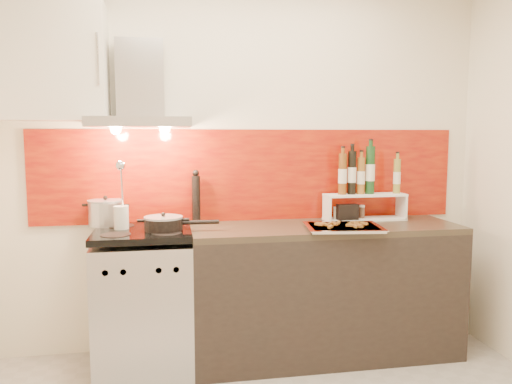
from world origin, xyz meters
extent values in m
cube|color=silver|center=(0.00, 1.40, 1.30)|extent=(3.40, 0.02, 2.60)
cube|color=#770608|center=(0.05, 1.39, 1.22)|extent=(3.00, 0.02, 0.64)
cube|color=#B7B7BA|center=(-0.70, 1.10, 0.42)|extent=(0.60, 0.60, 0.84)
cube|color=black|center=(-0.70, 0.81, 0.33)|extent=(0.50, 0.02, 0.40)
cube|color=#B7B7BA|center=(-0.70, 0.81, 0.72)|extent=(0.56, 0.02, 0.12)
cube|color=#FF190C|center=(-0.70, 0.81, 0.72)|extent=(0.10, 0.01, 0.04)
cube|color=black|center=(-0.70, 1.10, 0.89)|extent=(0.60, 0.60, 0.04)
cube|color=black|center=(0.50, 1.10, 0.43)|extent=(1.80, 0.60, 0.86)
cube|color=#32271E|center=(0.50, 1.10, 0.88)|extent=(1.80, 0.60, 0.04)
cube|color=#B7B7BA|center=(-0.70, 1.15, 1.58)|extent=(0.62, 0.50, 0.06)
cube|color=#B7B7BA|center=(-0.70, 1.30, 1.86)|extent=(0.30, 0.18, 0.50)
sphere|color=#FFD18C|center=(-0.85, 1.15, 1.54)|extent=(0.07, 0.07, 0.07)
sphere|color=#FFD18C|center=(-0.55, 1.15, 1.54)|extent=(0.07, 0.07, 0.07)
cube|color=silver|center=(-1.25, 1.22, 1.95)|extent=(0.70, 0.35, 0.72)
cylinder|color=#B7B7BA|center=(-0.94, 1.30, 0.99)|extent=(0.22, 0.22, 0.16)
cylinder|color=#99999E|center=(-0.94, 1.30, 1.07)|extent=(0.23, 0.23, 0.01)
sphere|color=black|center=(-0.94, 1.30, 1.09)|extent=(0.03, 0.03, 0.03)
cylinder|color=black|center=(-0.57, 1.05, 0.95)|extent=(0.24, 0.24, 0.07)
cylinder|color=#99999E|center=(-0.57, 1.05, 0.99)|extent=(0.24, 0.24, 0.01)
sphere|color=black|center=(-0.57, 1.05, 1.01)|extent=(0.03, 0.03, 0.03)
cylinder|color=black|center=(-0.34, 1.04, 0.95)|extent=(0.23, 0.03, 0.03)
cylinder|color=silver|center=(-0.83, 1.14, 0.98)|extent=(0.09, 0.09, 0.16)
cylinder|color=silver|center=(-0.82, 1.14, 1.18)|extent=(0.01, 0.07, 0.29)
sphere|color=silver|center=(-0.82, 1.08, 1.32)|extent=(0.06, 0.06, 0.06)
cylinder|color=black|center=(-0.35, 1.31, 1.06)|extent=(0.06, 0.06, 0.33)
sphere|color=black|center=(-0.35, 1.31, 1.25)|extent=(0.05, 0.05, 0.05)
cube|color=white|center=(0.84, 1.24, 0.91)|extent=(0.58, 0.16, 0.01)
cube|color=white|center=(0.56, 1.24, 0.99)|extent=(0.01, 0.16, 0.16)
cube|color=white|center=(1.12, 1.24, 0.99)|extent=(0.02, 0.16, 0.16)
cube|color=white|center=(0.84, 1.24, 1.08)|extent=(0.58, 0.16, 0.02)
cylinder|color=brown|center=(0.67, 1.24, 1.23)|extent=(0.06, 0.06, 0.29)
cylinder|color=black|center=(0.74, 1.24, 1.24)|extent=(0.06, 0.06, 0.30)
cylinder|color=brown|center=(0.80, 1.24, 1.22)|extent=(0.06, 0.06, 0.26)
cylinder|color=#133616|center=(0.87, 1.24, 1.26)|extent=(0.06, 0.06, 0.34)
cylinder|color=olive|center=(1.07, 1.24, 1.21)|extent=(0.05, 0.05, 0.25)
cylinder|color=beige|center=(0.63, 1.24, 0.95)|extent=(0.04, 0.04, 0.07)
cylinder|color=maroon|center=(0.72, 1.24, 0.96)|extent=(0.04, 0.04, 0.08)
cylinder|color=brown|center=(0.82, 1.24, 0.95)|extent=(0.04, 0.04, 0.08)
cube|color=black|center=(0.69, 1.20, 0.96)|extent=(0.15, 0.07, 0.13)
cube|color=silver|center=(0.56, 0.93, 0.91)|extent=(0.50, 0.40, 0.01)
cube|color=silver|center=(0.56, 0.93, 0.92)|extent=(0.52, 0.43, 0.01)
cube|color=red|center=(0.56, 0.93, 0.92)|extent=(0.45, 0.36, 0.01)
cube|color=brown|center=(0.67, 0.99, 0.93)|extent=(0.06, 0.03, 0.02)
cube|color=brown|center=(0.42, 0.97, 0.93)|extent=(0.05, 0.06, 0.02)
cube|color=brown|center=(0.60, 0.90, 0.93)|extent=(0.06, 0.04, 0.02)
cube|color=brown|center=(0.64, 0.94, 0.93)|extent=(0.05, 0.06, 0.02)
cube|color=brown|center=(0.56, 1.01, 0.93)|extent=(0.04, 0.06, 0.02)
cube|color=brown|center=(0.46, 0.87, 0.93)|extent=(0.05, 0.06, 0.02)
cube|color=brown|center=(0.64, 0.93, 0.93)|extent=(0.06, 0.02, 0.02)
cube|color=brown|center=(0.44, 1.00, 0.93)|extent=(0.06, 0.05, 0.02)
cube|color=brown|center=(0.51, 0.99, 0.93)|extent=(0.06, 0.06, 0.02)
cube|color=brown|center=(0.52, 0.97, 0.93)|extent=(0.03, 0.06, 0.02)
cube|color=brown|center=(0.71, 0.95, 0.93)|extent=(0.04, 0.06, 0.02)
cube|color=brown|center=(0.66, 0.87, 0.93)|extent=(0.02, 0.06, 0.02)
cube|color=brown|center=(0.45, 0.95, 0.93)|extent=(0.06, 0.06, 0.02)
cube|color=brown|center=(0.64, 0.86, 0.93)|extent=(0.06, 0.05, 0.02)
cube|color=brown|center=(0.63, 0.86, 0.93)|extent=(0.05, 0.06, 0.02)
cube|color=brown|center=(0.63, 0.94, 0.93)|extent=(0.06, 0.03, 0.02)
camera|label=1|loc=(-0.54, -2.07, 1.50)|focal=35.00mm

